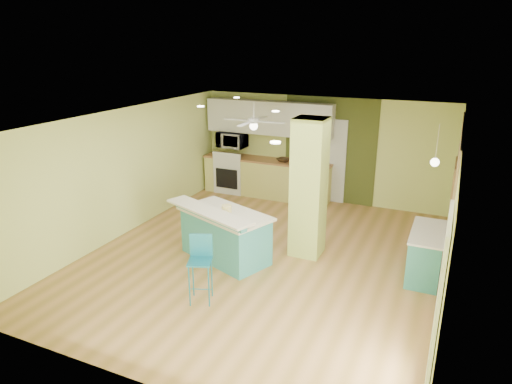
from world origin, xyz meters
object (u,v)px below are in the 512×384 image
Objects in this scene: fruit_bowl at (284,160)px; canister at (227,210)px; side_counter at (426,253)px; bar_stool at (201,258)px; peninsula at (225,234)px.

canister is at bearing -84.85° from fruit_bowl.
fruit_bowl reaches higher than side_counter.
canister is (-0.22, 1.26, 0.28)m from bar_stool.
peninsula is at bearing -86.28° from fruit_bowl.
canister reaches higher than bar_stool.
fruit_bowl is at bearing 95.15° from canister.
bar_stool is 3.17× the size of fruit_bowl.
fruit_bowl reaches higher than peninsula.
canister reaches higher than side_counter.
bar_stool is 0.83× the size of side_counter.
peninsula is at bearing 82.36° from bar_stool.
side_counter is (3.00, 2.14, -0.29)m from bar_stool.
side_counter is at bearing 14.54° from bar_stool.
peninsula is at bearing 137.94° from canister.
peninsula is 3.54m from fruit_bowl.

